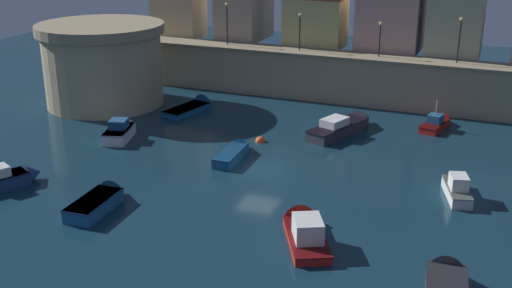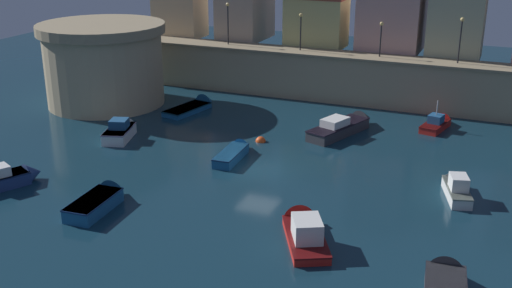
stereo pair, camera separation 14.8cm
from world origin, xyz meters
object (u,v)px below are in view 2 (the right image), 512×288
(moored_boat_7, at_px, (455,187))
(fortress_tower, at_px, (104,64))
(moored_boat_5, at_px, (122,130))
(moored_boat_8, at_px, (345,126))
(moored_boat_6, at_px, (101,199))
(moored_boat_1, at_px, (303,227))
(quay_lamp_2, at_px, (381,33))
(quay_lamp_0, at_px, (228,17))
(moored_boat_9, at_px, (445,283))
(moored_boat_0, at_px, (438,123))
(mooring_buoy_0, at_px, (261,141))
(quay_lamp_1, at_px, (301,26))
(moored_boat_2, at_px, (197,106))
(quay_lamp_3, at_px, (461,33))
(moored_boat_4, at_px, (235,152))
(moored_boat_3, at_px, (8,178))

(moored_boat_7, bearing_deg, fortress_tower, 58.62)
(moored_boat_5, relative_size, moored_boat_8, 0.62)
(moored_boat_6, bearing_deg, moored_boat_1, -87.87)
(quay_lamp_2, xyz_separation_m, moored_boat_1, (1.72, -25.26, -5.79))
(quay_lamp_0, distance_m, moored_boat_9, 36.84)
(quay_lamp_2, xyz_separation_m, moored_boat_6, (-9.93, -26.44, -5.80))
(moored_boat_9, bearing_deg, moored_boat_0, 1.01)
(moored_boat_6, height_order, moored_boat_9, moored_boat_9)
(fortress_tower, height_order, moored_boat_6, fortress_tower)
(fortress_tower, height_order, quay_lamp_2, quay_lamp_2)
(quay_lamp_2, distance_m, moored_boat_9, 29.79)
(moored_boat_5, xyz_separation_m, moored_boat_8, (15.08, 7.50, -0.02))
(moored_boat_9, bearing_deg, moored_boat_6, 79.05)
(quay_lamp_2, bearing_deg, moored_boat_1, -86.11)
(fortress_tower, bearing_deg, mooring_buoy_0, -13.71)
(quay_lamp_1, relative_size, moored_boat_5, 0.72)
(quay_lamp_0, distance_m, moored_boat_8, 17.23)
(moored_boat_1, xyz_separation_m, moored_boat_9, (7.38, -2.51, 0.01))
(fortress_tower, xyz_separation_m, quay_lamp_0, (7.66, 8.93, 3.17))
(moored_boat_7, bearing_deg, moored_boat_2, 50.00)
(moored_boat_2, height_order, moored_boat_6, moored_boat_6)
(quay_lamp_3, relative_size, moored_boat_7, 0.81)
(quay_lamp_2, height_order, mooring_buoy_0, quay_lamp_2)
(moored_boat_4, bearing_deg, moored_boat_7, -95.78)
(quay_lamp_2, relative_size, moored_boat_7, 0.65)
(moored_boat_2, height_order, moored_boat_3, moored_boat_3)
(moored_boat_1, distance_m, moored_boat_4, 11.83)
(moored_boat_0, relative_size, mooring_buoy_0, 6.08)
(moored_boat_7, bearing_deg, moored_boat_3, 93.48)
(quay_lamp_3, height_order, moored_boat_4, quay_lamp_3)
(moored_boat_0, relative_size, moored_boat_7, 0.99)
(quay_lamp_2, relative_size, moored_boat_4, 0.61)
(moored_boat_9, bearing_deg, moored_boat_8, 19.64)
(moored_boat_6, xyz_separation_m, moored_boat_7, (18.35, 9.38, 0.08))
(moored_boat_6, bearing_deg, moored_boat_7, -66.58)
(moored_boat_1, bearing_deg, moored_boat_3, 65.54)
(moored_boat_5, height_order, moored_boat_8, moored_boat_5)
(quay_lamp_1, bearing_deg, quay_lamp_2, 0.00)
(quay_lamp_1, height_order, moored_boat_3, quay_lamp_1)
(quay_lamp_0, bearing_deg, quay_lamp_3, 0.00)
(fortress_tower, xyz_separation_m, quay_lamp_1, (14.78, 8.93, 2.85))
(moored_boat_0, height_order, moored_boat_9, moored_boat_0)
(quay_lamp_0, relative_size, moored_boat_9, 0.88)
(moored_boat_4, relative_size, mooring_buoy_0, 6.54)
(moored_boat_1, height_order, moored_boat_9, moored_boat_1)
(quay_lamp_2, height_order, moored_boat_3, quay_lamp_2)
(moored_boat_1, distance_m, moored_boat_2, 23.83)
(quay_lamp_2, xyz_separation_m, moored_boat_4, (-6.17, -16.45, -5.87))
(fortress_tower, relative_size, moored_boat_0, 2.38)
(quay_lamp_1, distance_m, moored_boat_0, 15.04)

